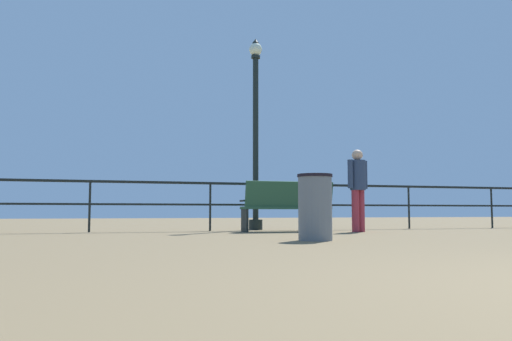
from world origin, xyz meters
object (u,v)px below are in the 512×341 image
at_px(seagull_on_rail, 312,180).
at_px(person_by_bench, 358,184).
at_px(trash_bin, 315,207).
at_px(lamppost_center, 256,129).
at_px(bench_near_left, 288,204).

bearing_deg(seagull_on_rail, person_by_bench, -75.87).
height_order(seagull_on_rail, trash_bin, seagull_on_rail).
bearing_deg(lamppost_center, person_by_bench, -47.68).
bearing_deg(seagull_on_rail, trash_bin, -113.06).
xyz_separation_m(bench_near_left, person_by_bench, (1.24, -0.56, 0.37)).
height_order(bench_near_left, lamppost_center, lamppost_center).
height_order(lamppost_center, trash_bin, lamppost_center).
distance_m(bench_near_left, person_by_bench, 1.41).
xyz_separation_m(bench_near_left, seagull_on_rail, (0.89, 0.83, 0.52)).
xyz_separation_m(lamppost_center, trash_bin, (-0.43, -4.15, -1.75)).
xyz_separation_m(bench_near_left, trash_bin, (-0.74, -3.01, -0.10)).
distance_m(bench_near_left, trash_bin, 3.10).
relative_size(bench_near_left, lamppost_center, 0.42).
distance_m(lamppost_center, trash_bin, 4.52).
bearing_deg(bench_near_left, person_by_bench, -24.47).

